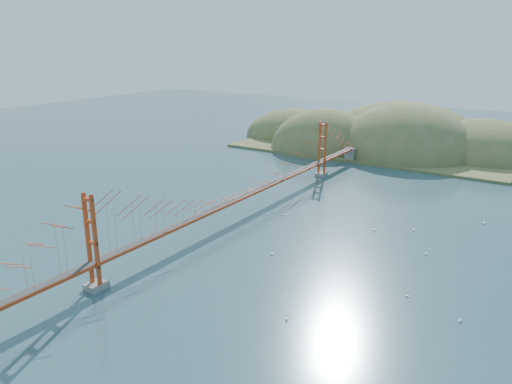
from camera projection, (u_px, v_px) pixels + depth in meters
The scene contains 14 objects.
ground at pixel (242, 216), 82.62m from camera, with size 320.00×320.00×0.00m, color #305160.
bridge at pixel (242, 175), 80.71m from camera, with size 2.20×94.40×12.00m.
far_headlands at pixel (390, 146), 136.39m from camera, with size 84.00×58.00×25.00m.
sailboat_15 at pixel (484, 222), 79.20m from camera, with size 0.64×0.64×0.70m.
sailboat_5 at pixel (460, 320), 51.79m from camera, with size 0.39×0.48×0.56m.
sailboat_1 at pixel (374, 229), 76.43m from camera, with size 0.66×0.66×0.71m.
sailboat_0 at pixel (272, 253), 67.84m from camera, with size 0.46×0.55×0.63m.
sailboat_7 at pixel (485, 222), 79.24m from camera, with size 0.61×0.55×0.69m.
sailboat_2 at pixel (407, 295), 56.73m from camera, with size 0.55×0.52×0.62m.
sailboat_16 at pixel (413, 229), 76.43m from camera, with size 0.56×0.56×0.59m.
sailboat_14 at pixel (426, 253), 67.88m from camera, with size 0.43×0.52×0.61m.
sailboat_3 at pixel (286, 214), 82.81m from camera, with size 0.55×0.45×0.64m.
sailboat_12 at pixel (350, 184), 100.44m from camera, with size 0.56×0.52×0.63m.
sailboat_6 at pixel (287, 318), 52.15m from camera, with size 0.50×0.53×0.59m.
Camera 1 is at (44.39, -63.95, 28.06)m, focal length 35.00 mm.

